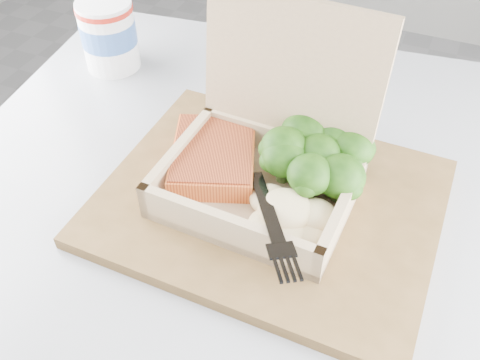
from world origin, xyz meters
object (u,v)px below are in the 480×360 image
at_px(cafe_table, 255,304).
at_px(serving_tray, 269,202).
at_px(paper_cup, 108,33).
at_px(takeout_container, 268,151).

relative_size(cafe_table, serving_tray, 2.39).
bearing_deg(serving_tray, cafe_table, -128.94).
bearing_deg(paper_cup, serving_tray, -29.41).
height_order(cafe_table, takeout_container, takeout_container).
bearing_deg(paper_cup, takeout_container, -27.28).
bearing_deg(serving_tray, paper_cup, 150.59).
bearing_deg(serving_tray, takeout_container, 118.84).
xyz_separation_m(serving_tray, paper_cup, (-0.31, 0.18, 0.05)).
xyz_separation_m(serving_tray, takeout_container, (-0.01, 0.02, 0.05)).
xyz_separation_m(cafe_table, serving_tray, (0.01, 0.01, 0.19)).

